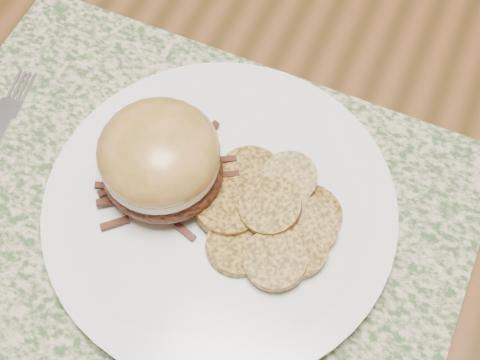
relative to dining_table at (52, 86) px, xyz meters
name	(u,v)px	position (x,y,z in m)	size (l,w,h in m)	color
ground	(139,293)	(0.00, 0.00, -0.67)	(3.50, 3.50, 0.00)	brown
dining_table	(52,86)	(0.00, 0.00, 0.00)	(1.50, 0.90, 0.75)	brown
placemat	(179,217)	(0.21, -0.11, 0.08)	(0.45, 0.33, 0.00)	#36522A
dinner_plate	(220,209)	(0.24, -0.10, 0.09)	(0.26, 0.26, 0.02)	white
pork_sandwich	(160,159)	(0.19, -0.10, 0.13)	(0.10, 0.09, 0.07)	black
roasted_potatoes	(272,217)	(0.28, -0.09, 0.11)	(0.13, 0.13, 0.03)	#A3732F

